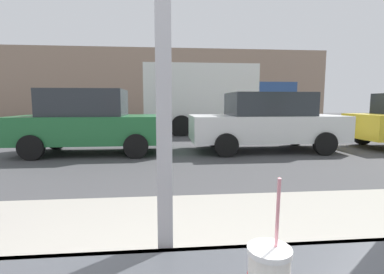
% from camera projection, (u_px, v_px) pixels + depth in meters
% --- Properties ---
extents(ground_plane, '(60.00, 60.00, 0.00)m').
position_uv_depth(ground_plane, '(165.00, 149.00, 8.93)').
color(ground_plane, '#424244').
extents(sidewalk_strip, '(16.00, 2.80, 0.16)m').
position_uv_depth(sidewalk_strip, '(166.00, 254.00, 2.59)').
color(sidewalk_strip, '#9E998E').
rests_on(sidewalk_strip, ground).
extents(building_facade_far, '(28.00, 1.20, 5.89)m').
position_uv_depth(building_facade_far, '(164.00, 85.00, 24.24)').
color(building_facade_far, gray).
rests_on(building_facade_far, ground).
extents(parked_car_green, '(4.19, 1.92, 1.81)m').
position_uv_depth(parked_car_green, '(90.00, 122.00, 8.08)').
color(parked_car_green, '#236B38').
rests_on(parked_car_green, ground).
extents(parked_car_white, '(4.45, 2.04, 1.73)m').
position_uv_depth(parked_car_white, '(266.00, 121.00, 8.58)').
color(parked_car_white, silver).
rests_on(parked_car_white, ground).
extents(box_truck, '(6.76, 2.44, 3.12)m').
position_uv_depth(box_truck, '(214.00, 97.00, 13.44)').
color(box_truck, silver).
rests_on(box_truck, ground).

